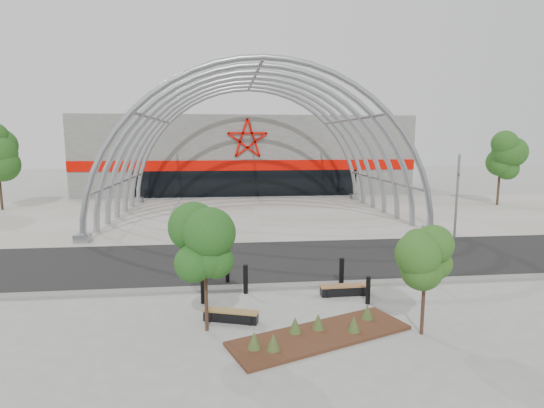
{
  "coord_description": "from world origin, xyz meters",
  "views": [
    {
      "loc": [
        -2.15,
        -15.63,
        5.62
      ],
      "look_at": [
        0.0,
        4.0,
        2.6
      ],
      "focal_mm": 28.0,
      "sensor_mm": 36.0,
      "label": 1
    }
  ],
  "objects_px": {
    "signal_pole": "(457,195)",
    "bench_1": "(345,290)",
    "street_tree_1": "(425,261)",
    "bollard_2": "(246,279)",
    "street_tree_0": "(205,251)",
    "bench_0": "(231,316)"
  },
  "relations": [
    {
      "from": "bollard_2",
      "to": "street_tree_0",
      "type": "bearing_deg",
      "value": -113.66
    },
    {
      "from": "bench_0",
      "to": "bollard_2",
      "type": "bearing_deg",
      "value": 76.56
    },
    {
      "from": "signal_pole",
      "to": "street_tree_1",
      "type": "relative_size",
      "value": 1.58
    },
    {
      "from": "street_tree_0",
      "to": "street_tree_1",
      "type": "distance_m",
      "value": 6.31
    },
    {
      "from": "signal_pole",
      "to": "bench_1",
      "type": "height_order",
      "value": "signal_pole"
    },
    {
      "from": "signal_pole",
      "to": "bench_0",
      "type": "xyz_separation_m",
      "value": [
        -12.89,
        -9.88,
        -2.33
      ]
    },
    {
      "from": "street_tree_1",
      "to": "bench_1",
      "type": "bearing_deg",
      "value": 112.48
    },
    {
      "from": "signal_pole",
      "to": "street_tree_1",
      "type": "height_order",
      "value": "signal_pole"
    },
    {
      "from": "bench_1",
      "to": "bench_0",
      "type": "bearing_deg",
      "value": -156.39
    },
    {
      "from": "street_tree_1",
      "to": "bench_1",
      "type": "relative_size",
      "value": 1.66
    },
    {
      "from": "bollard_2",
      "to": "signal_pole",
      "type": "bearing_deg",
      "value": 31.23
    },
    {
      "from": "signal_pole",
      "to": "bench_1",
      "type": "distance_m",
      "value": 12.11
    },
    {
      "from": "street_tree_0",
      "to": "bench_1",
      "type": "relative_size",
      "value": 1.85
    },
    {
      "from": "street_tree_0",
      "to": "bench_0",
      "type": "distance_m",
      "value": 2.43
    },
    {
      "from": "bench_0",
      "to": "street_tree_1",
      "type": "bearing_deg",
      "value": -14.8
    },
    {
      "from": "signal_pole",
      "to": "bollard_2",
      "type": "relative_size",
      "value": 4.46
    },
    {
      "from": "street_tree_1",
      "to": "bench_0",
      "type": "distance_m",
      "value": 6.05
    },
    {
      "from": "street_tree_1",
      "to": "bollard_2",
      "type": "height_order",
      "value": "street_tree_1"
    },
    {
      "from": "bollard_2",
      "to": "bench_0",
      "type": "bearing_deg",
      "value": -103.44
    },
    {
      "from": "signal_pole",
      "to": "street_tree_0",
      "type": "height_order",
      "value": "signal_pole"
    },
    {
      "from": "street_tree_1",
      "to": "bench_0",
      "type": "xyz_separation_m",
      "value": [
        -5.52,
        1.46,
        -2.01
      ]
    },
    {
      "from": "bench_1",
      "to": "bollard_2",
      "type": "xyz_separation_m",
      "value": [
        -3.59,
        0.59,
        0.35
      ]
    }
  ]
}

